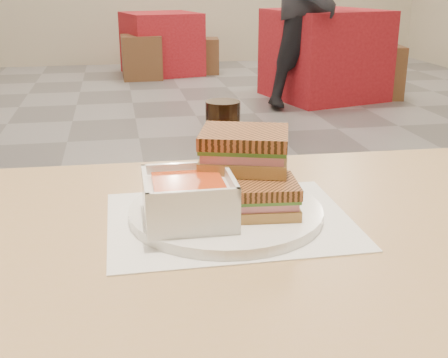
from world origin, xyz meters
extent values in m
cube|color=tan|center=(-0.04, -2.03, 0.73)|extent=(1.22, 0.74, 0.03)
cylinder|color=tan|center=(0.52, -1.75, 0.36)|extent=(0.06, 0.06, 0.72)
cube|color=white|center=(0.02, -1.99, 0.75)|extent=(0.36, 0.28, 0.00)
cylinder|color=white|center=(0.02, -1.98, 0.76)|extent=(0.29, 0.29, 0.02)
cube|color=white|center=(-0.04, -2.02, 0.79)|extent=(0.13, 0.13, 0.05)
cube|color=#D7451C|center=(-0.04, -2.02, 0.82)|extent=(0.10, 0.10, 0.01)
cube|color=white|center=(0.02, -2.02, 0.83)|extent=(0.01, 0.13, 0.01)
cube|color=white|center=(-0.10, -2.02, 0.83)|extent=(0.01, 0.13, 0.01)
cube|color=white|center=(-0.04, -1.96, 0.83)|extent=(0.13, 0.01, 0.01)
cube|color=white|center=(-0.05, -2.08, 0.83)|extent=(0.13, 0.01, 0.01)
cube|color=#B38947|center=(0.06, -2.01, 0.78)|extent=(0.12, 0.10, 0.02)
cube|color=#C87484|center=(0.06, -2.01, 0.79)|extent=(0.11, 0.09, 0.01)
cube|color=#386B23|center=(0.06, -2.01, 0.80)|extent=(0.12, 0.10, 0.01)
cube|color=brown|center=(0.06, -2.01, 0.81)|extent=(0.12, 0.10, 0.02)
cube|color=#B38947|center=(0.05, -1.94, 0.83)|extent=(0.16, 0.14, 0.02)
cube|color=#C87484|center=(0.05, -1.94, 0.84)|extent=(0.15, 0.13, 0.01)
cube|color=#386B23|center=(0.05, -1.94, 0.85)|extent=(0.16, 0.14, 0.01)
cube|color=brown|center=(0.05, -1.94, 0.87)|extent=(0.16, 0.14, 0.02)
cylinder|color=black|center=(0.05, -1.77, 0.82)|extent=(0.06, 0.06, 0.14)
cube|color=maroon|center=(1.80, 2.42, 0.40)|extent=(1.12, 1.12, 0.81)
cube|color=maroon|center=(0.41, 4.11, 0.35)|extent=(0.96, 0.96, 0.70)
cube|color=brown|center=(1.56, 2.76, 0.24)|extent=(0.49, 0.49, 0.49)
cube|color=brown|center=(2.30, 2.34, 0.24)|extent=(0.50, 0.50, 0.49)
cube|color=brown|center=(0.16, 3.81, 0.24)|extent=(0.43, 0.43, 0.48)
cube|color=brown|center=(0.90, 4.07, 0.20)|extent=(0.40, 0.40, 0.41)
camera|label=1|loc=(-0.14, -2.78, 1.10)|focal=46.18mm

